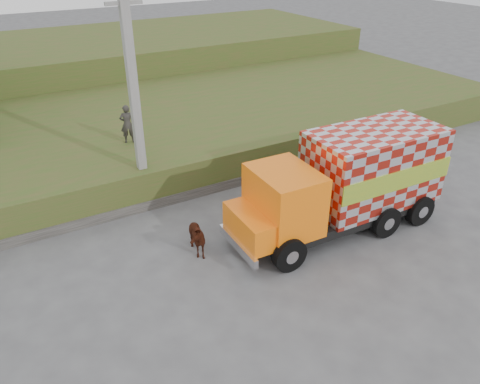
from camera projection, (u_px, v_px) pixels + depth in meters
ground at (225, 258)px, 14.96m from camera, size 120.00×120.00×0.00m
embankment at (125, 134)px, 22.19m from camera, size 40.00×12.00×1.50m
embankment_far at (68, 65)px, 30.93m from camera, size 40.00×12.00×3.00m
retaining_strip at (123, 210)px, 17.18m from camera, size 16.00×0.50×0.40m
utility_pole at (135, 100)px, 16.04m from camera, size 1.20×0.30×8.00m
cargo_truck at (348, 182)px, 15.77m from camera, size 7.69×2.83×3.40m
cow at (194, 237)px, 14.93m from camera, size 0.77×1.46×1.18m
pedestrian at (127, 124)px, 19.03m from camera, size 0.66×0.52×1.60m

